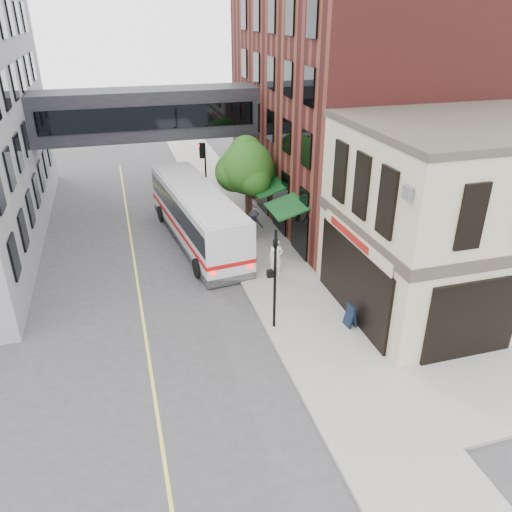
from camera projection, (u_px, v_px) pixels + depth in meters
ground at (280, 358)px, 19.77m from camera, size 120.00×120.00×0.00m
sidewalk_main at (241, 222)px, 32.30m from camera, size 4.00×60.00×0.15m
corner_building at (461, 218)px, 21.86m from camera, size 10.19×8.12×8.45m
brick_building at (355, 104)px, 32.07m from camera, size 13.76×18.00×14.00m
skyway_bridge at (147, 114)px, 31.66m from camera, size 14.00×3.18×3.00m
traffic_signal_near at (274, 268)px, 20.27m from camera, size 0.44×0.22×4.60m
traffic_signal_far at (203, 163)px, 33.01m from camera, size 0.53×0.28×4.50m
street_sign_pole at (244, 242)px, 25.05m from camera, size 0.08×0.75×3.00m
street_tree at (246, 167)px, 29.98m from camera, size 3.80×3.20×5.60m
lane_marking at (135, 264)px, 27.15m from camera, size 0.12×40.00×0.01m
bus at (197, 213)px, 29.04m from camera, size 3.99×12.09×3.19m
pedestrian_a at (276, 257)px, 25.39m from camera, size 0.81×0.65×1.93m
pedestrian_b at (251, 209)px, 31.77m from camera, size 0.86×0.67×1.74m
pedestrian_c at (254, 225)px, 29.33m from camera, size 1.29×0.90×1.82m
newspaper_box at (245, 232)px, 29.53m from camera, size 0.54×0.51×0.85m
sandwich_board at (350, 316)px, 21.37m from camera, size 0.41×0.58×0.99m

